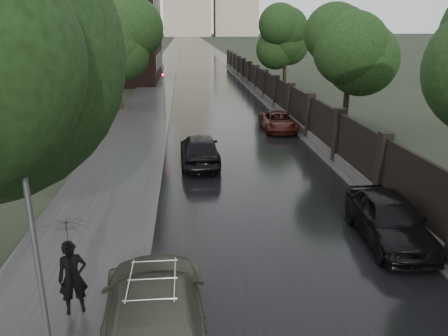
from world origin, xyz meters
TOP-DOWN VIEW (x-y plane):
  - road at (0.00, 190.00)m, footprint 8.00×420.00m
  - sidewalk_left at (-6.00, 190.00)m, footprint 4.00×420.00m
  - verge_right at (5.50, 190.00)m, footprint 3.00×420.00m
  - fence_right at (4.60, 32.01)m, footprint 0.45×75.72m
  - tree_left_far at (-8.00, 30.00)m, footprint 4.25×4.25m
  - tree_right_b at (7.50, 22.00)m, footprint 4.08×4.08m
  - tree_right_c at (7.50, 40.00)m, footprint 4.08×4.08m
  - lamp_post at (-5.40, 1.50)m, footprint 0.25×0.12m
  - traffic_light at (-4.30, 24.99)m, footprint 0.16×0.32m
  - volga_sedan at (-3.60, 2.49)m, footprint 2.55×5.56m
  - hatchback_left at (-2.21, 15.16)m, footprint 1.94×4.62m
  - car_right_near at (3.38, 6.68)m, footprint 2.02×4.54m
  - car_right_far at (3.12, 22.05)m, footprint 2.08×4.35m
  - pedestrian_umbrella at (-5.49, 3.64)m, footprint 1.28×1.29m

SIDE VIEW (x-z plane):
  - road at x=0.00m, z-range 0.00..0.02m
  - verge_right at x=5.50m, z-range 0.00..0.08m
  - sidewalk_left at x=-6.00m, z-range 0.00..0.16m
  - car_right_far at x=3.12m, z-range 0.00..1.20m
  - car_right_near at x=3.38m, z-range 0.00..1.52m
  - hatchback_left at x=-2.21m, z-range 0.00..1.56m
  - volga_sedan at x=-3.60m, z-range 0.00..1.58m
  - fence_right at x=4.60m, z-range -0.34..2.36m
  - pedestrian_umbrella at x=-5.49m, z-range 0.62..3.39m
  - traffic_light at x=-4.30m, z-range 0.40..4.40m
  - lamp_post at x=-5.40m, z-range 0.12..5.23m
  - tree_right_b at x=7.50m, z-range 1.44..8.46m
  - tree_right_c at x=7.50m, z-range 1.44..8.46m
  - tree_left_far at x=-8.00m, z-range 1.55..8.94m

